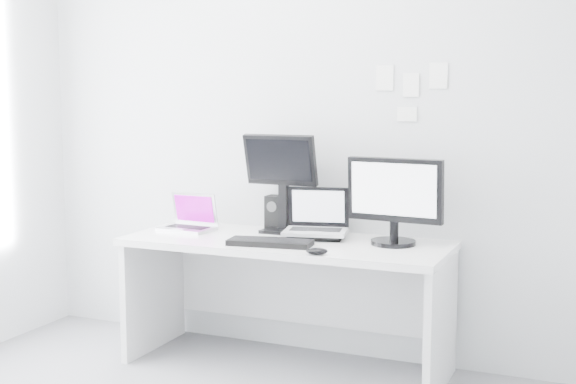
# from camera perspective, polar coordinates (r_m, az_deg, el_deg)

# --- Properties ---
(back_wall) EXTENTS (3.60, 0.00, 3.60)m
(back_wall) POSITION_cam_1_polar(r_m,az_deg,el_deg) (4.54, 1.61, 4.93)
(back_wall) COLOR silver
(back_wall) RESTS_ON ground
(desk) EXTENTS (1.80, 0.70, 0.73)m
(desk) POSITION_cam_1_polar(r_m,az_deg,el_deg) (4.37, -0.14, -8.24)
(desk) COLOR white
(desk) RESTS_ON ground
(macbook) EXTENTS (0.32, 0.25, 0.23)m
(macbook) POSITION_cam_1_polar(r_m,az_deg,el_deg) (4.60, -7.49, -1.43)
(macbook) COLOR silver
(macbook) RESTS_ON desk
(speaker) EXTENTS (0.11, 0.11, 0.20)m
(speaker) POSITION_cam_1_polar(r_m,az_deg,el_deg) (4.62, -0.94, -1.50)
(speaker) COLOR black
(speaker) RESTS_ON desk
(dell_laptop) EXTENTS (0.40, 0.34, 0.29)m
(dell_laptop) POSITION_cam_1_polar(r_m,az_deg,el_deg) (4.31, 2.03, -1.56)
(dell_laptop) COLOR #B7BABE
(dell_laptop) RESTS_ON desk
(rear_monitor) EXTENTS (0.44, 0.17, 0.59)m
(rear_monitor) POSITION_cam_1_polar(r_m,az_deg,el_deg) (4.46, -0.47, 0.71)
(rear_monitor) COLOR black
(rear_monitor) RESTS_ON desk
(samsung_monitor) EXTENTS (0.55, 0.29, 0.48)m
(samsung_monitor) POSITION_cam_1_polar(r_m,az_deg,el_deg) (4.16, 7.79, -0.59)
(samsung_monitor) COLOR black
(samsung_monitor) RESTS_ON desk
(keyboard) EXTENTS (0.47, 0.22, 0.03)m
(keyboard) POSITION_cam_1_polar(r_m,az_deg,el_deg) (4.14, -1.33, -3.74)
(keyboard) COLOR black
(keyboard) RESTS_ON desk
(mouse) EXTENTS (0.13, 0.10, 0.04)m
(mouse) POSITION_cam_1_polar(r_m,az_deg,el_deg) (3.90, 2.14, -4.37)
(mouse) COLOR black
(mouse) RESTS_ON desk
(wall_note_0) EXTENTS (0.10, 0.00, 0.14)m
(wall_note_0) POSITION_cam_1_polar(r_m,az_deg,el_deg) (4.39, 7.12, 8.33)
(wall_note_0) COLOR white
(wall_note_0) RESTS_ON back_wall
(wall_note_1) EXTENTS (0.09, 0.00, 0.13)m
(wall_note_1) POSITION_cam_1_polar(r_m,az_deg,el_deg) (4.35, 9.03, 7.78)
(wall_note_1) COLOR white
(wall_note_1) RESTS_ON back_wall
(wall_note_2) EXTENTS (0.10, 0.00, 0.14)m
(wall_note_2) POSITION_cam_1_polar(r_m,az_deg,el_deg) (4.32, 10.99, 8.40)
(wall_note_2) COLOR white
(wall_note_2) RESTS_ON back_wall
(wall_note_3) EXTENTS (0.11, 0.00, 0.08)m
(wall_note_3) POSITION_cam_1_polar(r_m,az_deg,el_deg) (4.36, 8.73, 5.68)
(wall_note_3) COLOR white
(wall_note_3) RESTS_ON back_wall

